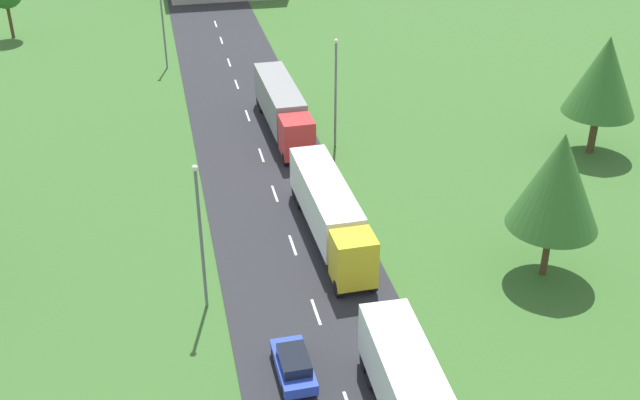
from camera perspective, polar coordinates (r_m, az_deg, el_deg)
name	(u,v)px	position (r m, az deg, el deg)	size (l,w,h in m)	color
road	(316,313)	(45.21, -0.28, -8.11)	(10.00, 140.00, 0.06)	#2B2B30
lane_marking_centre	(330,352)	(42.52, 0.73, -10.92)	(0.16, 121.08, 0.01)	white
truck_second	(330,210)	(50.51, 0.71, -0.76)	(2.78, 13.24, 3.62)	yellow
truck_third	(283,107)	(65.58, -2.72, 6.71)	(2.78, 13.35, 3.77)	red
car_second	(294,365)	(40.64, -1.91, -11.77)	(1.78, 4.03, 1.50)	blue
lamppost_second	(200,232)	(43.40, -8.60, -2.26)	(0.36, 0.36, 9.07)	slate
lamppost_third	(336,89)	(61.92, 1.13, 8.03)	(0.36, 0.36, 8.90)	slate
lamppost_fourth	(163,27)	(80.69, -11.22, 12.15)	(0.36, 0.36, 7.56)	slate
tree_oak	(604,76)	(64.08, 19.76, 8.43)	(5.52, 5.52, 9.45)	#513823
tree_pine	(558,181)	(47.01, 16.77, 1.31)	(5.36, 5.36, 9.36)	#513823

